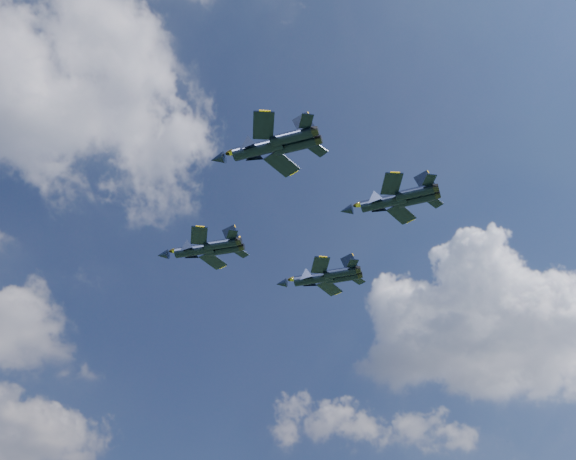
% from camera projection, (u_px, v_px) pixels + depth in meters
% --- Properties ---
extents(jet_lead, '(13.14, 12.91, 3.54)m').
position_uv_depth(jet_lead, '(192.00, 250.00, 99.98)').
color(jet_lead, black).
extents(jet_left, '(13.68, 14.84, 3.89)m').
position_uv_depth(jet_left, '(255.00, 149.00, 85.43)').
color(jet_left, black).
extents(jet_right, '(13.66, 13.98, 3.76)m').
position_uv_depth(jet_right, '(311.00, 279.00, 109.37)').
color(jet_right, black).
extents(jet_slot, '(12.57, 13.86, 3.61)m').
position_uv_depth(jet_slot, '(380.00, 203.00, 91.43)').
color(jet_slot, black).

